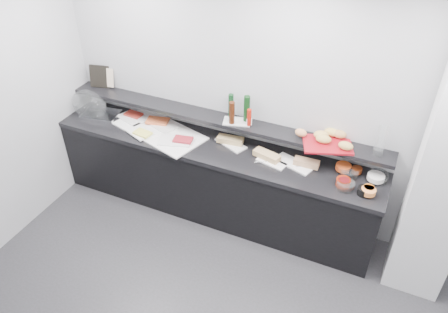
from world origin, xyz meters
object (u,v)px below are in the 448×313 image
at_px(cloche_base, 101,115).
at_px(bread_tray, 327,144).
at_px(sandwich_plate_mid, 271,162).
at_px(condiment_tray, 237,122).
at_px(carafe, 381,141).
at_px(framed_print, 100,76).

distance_m(cloche_base, bread_tray, 2.62).
xyz_separation_m(sandwich_plate_mid, condiment_tray, (-0.46, 0.20, 0.25)).
height_order(cloche_base, sandwich_plate_mid, cloche_base).
height_order(cloche_base, carafe, carafe).
bearing_deg(framed_print, bread_tray, -16.20).
height_order(bread_tray, carafe, carafe).
xyz_separation_m(bread_tray, carafe, (0.46, 0.05, 0.14)).
height_order(framed_print, carafe, carafe).
distance_m(cloche_base, condiment_tray, 1.68).
distance_m(framed_print, bread_tray, 2.73).
bearing_deg(sandwich_plate_mid, cloche_base, -168.26).
relative_size(cloche_base, sandwich_plate_mid, 1.39).
relative_size(sandwich_plate_mid, bread_tray, 0.66).
xyz_separation_m(condiment_tray, carafe, (1.41, 0.01, 0.14)).
height_order(condiment_tray, bread_tray, bread_tray).
height_order(sandwich_plate_mid, condiment_tray, condiment_tray).
bearing_deg(framed_print, carafe, -15.00).
bearing_deg(cloche_base, condiment_tray, -3.79).
distance_m(cloche_base, carafe, 3.10).
distance_m(sandwich_plate_mid, framed_print, 2.28).
bearing_deg(cloche_base, sandwich_plate_mid, -10.27).
bearing_deg(condiment_tray, sandwich_plate_mid, -38.99).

